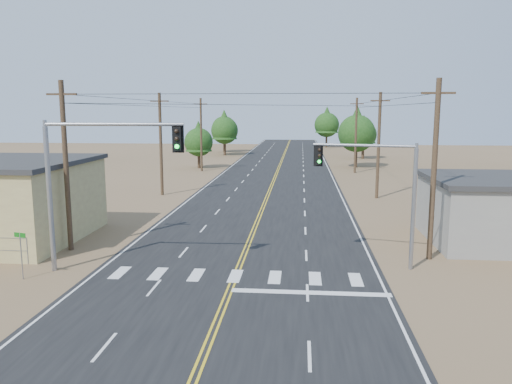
# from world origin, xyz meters

# --- Properties ---
(ground) EXTENTS (220.00, 220.00, 0.00)m
(ground) POSITION_xyz_m (0.00, 0.00, 0.00)
(ground) COLOR olive
(ground) RESTS_ON ground
(road) EXTENTS (15.00, 200.00, 0.02)m
(road) POSITION_xyz_m (0.00, 30.00, 0.01)
(road) COLOR black
(road) RESTS_ON ground
(utility_pole_left_near) EXTENTS (1.80, 0.30, 10.00)m
(utility_pole_left_near) POSITION_xyz_m (-10.50, 12.00, 5.12)
(utility_pole_left_near) COLOR #4C3826
(utility_pole_left_near) RESTS_ON ground
(utility_pole_left_mid) EXTENTS (1.80, 0.30, 10.00)m
(utility_pole_left_mid) POSITION_xyz_m (-10.50, 32.00, 5.12)
(utility_pole_left_mid) COLOR #4C3826
(utility_pole_left_mid) RESTS_ON ground
(utility_pole_left_far) EXTENTS (1.80, 0.30, 10.00)m
(utility_pole_left_far) POSITION_xyz_m (-10.50, 52.00, 5.12)
(utility_pole_left_far) COLOR #4C3826
(utility_pole_left_far) RESTS_ON ground
(utility_pole_right_near) EXTENTS (1.80, 0.30, 10.00)m
(utility_pole_right_near) POSITION_xyz_m (10.50, 12.00, 5.12)
(utility_pole_right_near) COLOR #4C3826
(utility_pole_right_near) RESTS_ON ground
(utility_pole_right_mid) EXTENTS (1.80, 0.30, 10.00)m
(utility_pole_right_mid) POSITION_xyz_m (10.50, 32.00, 5.12)
(utility_pole_right_mid) COLOR #4C3826
(utility_pole_right_mid) RESTS_ON ground
(utility_pole_right_far) EXTENTS (1.80, 0.30, 10.00)m
(utility_pole_right_far) POSITION_xyz_m (10.50, 52.00, 5.12)
(utility_pole_right_far) COLOR #4C3826
(utility_pole_right_far) RESTS_ON ground
(signal_mast_left) EXTENTS (7.15, 0.49, 7.81)m
(signal_mast_left) POSITION_xyz_m (-7.47, 8.16, 5.33)
(signal_mast_left) COLOR gray
(signal_mast_left) RESTS_ON ground
(signal_mast_right) EXTENTS (5.28, 1.49, 6.64)m
(signal_mast_right) POSITION_xyz_m (7.56, 10.37, 4.49)
(signal_mast_right) COLOR gray
(signal_mast_right) RESTS_ON ground
(street_sign) EXTENTS (0.68, 0.22, 2.37)m
(street_sign) POSITION_xyz_m (-10.44, 6.65, 1.59)
(street_sign) COLOR gray
(street_sign) RESTS_ON ground
(tree_left_near) EXTENTS (4.14, 4.14, 6.89)m
(tree_left_near) POSITION_xyz_m (-11.60, 55.51, 4.21)
(tree_left_near) COLOR #3F2D1E
(tree_left_near) RESTS_ON ground
(tree_left_mid) EXTENTS (5.07, 5.07, 8.45)m
(tree_left_mid) POSITION_xyz_m (-11.13, 77.31, 5.17)
(tree_left_mid) COLOR #3F2D1E
(tree_left_mid) RESTS_ON ground
(tree_left_far) EXTENTS (5.11, 5.11, 8.52)m
(tree_left_far) POSITION_xyz_m (-12.32, 84.52, 5.21)
(tree_left_far) COLOR #3F2D1E
(tree_left_far) RESTS_ON ground
(tree_right_near) EXTENTS (5.46, 5.46, 9.10)m
(tree_right_near) POSITION_xyz_m (11.32, 58.65, 5.57)
(tree_right_near) COLOR #3F2D1E
(tree_right_near) RESTS_ON ground
(tree_right_mid) EXTENTS (4.57, 4.57, 7.62)m
(tree_right_mid) POSITION_xyz_m (14.00, 72.51, 4.66)
(tree_right_mid) COLOR #3F2D1E
(tree_right_mid) RESTS_ON ground
(tree_right_far) EXTENTS (5.61, 5.61, 9.34)m
(tree_right_far) POSITION_xyz_m (9.00, 99.85, 5.72)
(tree_right_far) COLOR #3F2D1E
(tree_right_far) RESTS_ON ground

